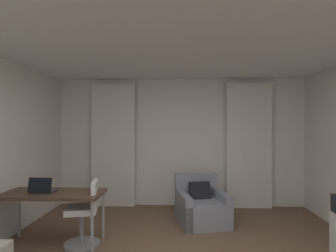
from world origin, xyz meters
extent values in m
cube|color=silver|center=(0.00, 3.03, 1.30)|extent=(5.12, 0.06, 2.60)
cube|color=white|center=(0.00, 0.00, 2.63)|extent=(5.12, 6.12, 0.06)
cube|color=silver|center=(-1.38, 2.90, 1.25)|extent=(0.90, 0.06, 2.50)
cube|color=silver|center=(1.38, 2.90, 1.25)|extent=(0.90, 0.06, 2.50)
cube|color=gray|center=(0.37, 2.00, 0.19)|extent=(0.93, 0.99, 0.39)
cube|color=gray|center=(0.29, 2.34, 0.58)|extent=(0.78, 0.30, 0.38)
cube|color=gray|center=(0.69, 2.07, 0.26)|extent=(0.30, 0.85, 0.53)
cube|color=gray|center=(0.05, 1.93, 0.26)|extent=(0.30, 0.85, 0.53)
cube|color=black|center=(0.34, 2.12, 0.49)|extent=(0.39, 0.27, 0.37)
cube|color=#4C3828|center=(-1.75, 1.06, 0.70)|extent=(1.36, 0.60, 0.04)
cylinder|color=#99999E|center=(-2.38, 1.31, 0.34)|extent=(0.04, 0.04, 0.68)
cylinder|color=#99999E|center=(-1.12, 1.31, 0.34)|extent=(0.04, 0.04, 0.68)
cylinder|color=#99999E|center=(-1.12, 0.81, 0.34)|extent=(0.04, 0.04, 0.68)
cylinder|color=gray|center=(-1.34, 1.05, 0.23)|extent=(0.06, 0.06, 0.46)
cylinder|color=gray|center=(-1.34, 1.05, 0.02)|extent=(0.48, 0.48, 0.04)
cube|color=silver|center=(-1.34, 1.05, 0.50)|extent=(0.47, 0.47, 0.08)
cube|color=silver|center=(-1.18, 1.08, 0.71)|extent=(0.13, 0.36, 0.34)
cube|color=#2D2D33|center=(-1.89, 1.09, 0.73)|extent=(0.32, 0.22, 0.02)
cube|color=black|center=(-1.89, 0.98, 0.84)|extent=(0.32, 0.06, 0.20)
camera|label=1|loc=(0.00, -2.61, 1.64)|focal=29.11mm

